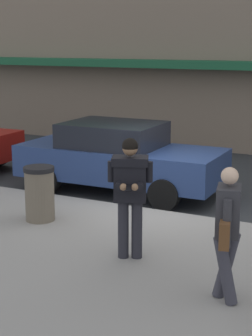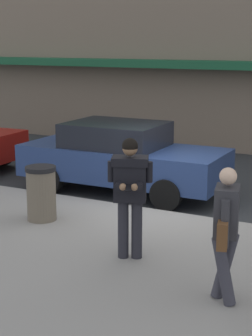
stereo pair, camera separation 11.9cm
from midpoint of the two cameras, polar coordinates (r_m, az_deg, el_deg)
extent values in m
plane|color=#2B2D30|center=(10.96, 3.42, -4.66)|extent=(80.00, 80.00, 0.00)
cube|color=gray|center=(8.11, 1.80, -10.56)|extent=(32.00, 5.30, 0.14)
cube|color=silver|center=(10.67, 8.48, -5.26)|extent=(28.00, 0.12, 0.01)
cube|color=navy|center=(12.35, -0.85, 0.58)|extent=(4.53, 1.89, 0.70)
cube|color=black|center=(12.32, -1.60, 3.43)|extent=(2.09, 1.67, 0.52)
cylinder|color=black|center=(12.66, 6.56, -0.82)|extent=(0.64, 0.23, 0.64)
cylinder|color=black|center=(11.11, 3.59, -2.70)|extent=(0.64, 0.23, 0.64)
cylinder|color=black|center=(13.81, -4.40, 0.38)|extent=(0.64, 0.23, 0.64)
cylinder|color=black|center=(12.41, -8.40, -1.16)|extent=(0.64, 0.23, 0.64)
cylinder|color=#23232B|center=(8.29, 0.70, -6.25)|extent=(0.16, 0.16, 0.88)
cylinder|color=#23232B|center=(8.30, -0.69, -6.22)|extent=(0.16, 0.16, 0.88)
cube|color=black|center=(8.08, 0.00, -1.14)|extent=(0.54, 0.46, 0.64)
cube|color=black|center=(8.02, 0.00, 0.74)|extent=(0.61, 0.52, 0.12)
cylinder|color=black|center=(8.04, 1.92, -0.40)|extent=(0.11, 0.11, 0.30)
cylinder|color=black|center=(7.93, 1.00, -1.71)|extent=(0.21, 0.31, 0.10)
sphere|color=#8C6647|center=(7.80, 0.46, -1.96)|extent=(0.10, 0.10, 0.10)
cylinder|color=black|center=(8.08, -1.91, -0.35)|extent=(0.11, 0.11, 0.30)
cylinder|color=black|center=(7.95, -1.14, -1.68)|extent=(0.21, 0.31, 0.10)
sphere|color=#8C6647|center=(7.81, -0.72, -1.94)|extent=(0.10, 0.10, 0.10)
cube|color=black|center=(7.76, -0.15, -2.03)|extent=(0.13, 0.16, 0.07)
sphere|color=#8C6647|center=(7.95, -0.01, 2.03)|extent=(0.22, 0.22, 0.22)
sphere|color=black|center=(7.95, -0.01, 2.24)|extent=(0.23, 0.23, 0.23)
cylinder|color=#33333D|center=(7.16, 9.68, -9.68)|extent=(0.35, 0.23, 0.87)
cylinder|color=#33333D|center=(7.00, 9.59, -10.24)|extent=(0.35, 0.23, 0.87)
cube|color=#2D2D33|center=(6.83, 9.86, -4.30)|extent=(0.37, 0.48, 0.60)
cylinder|color=#2D2D33|center=(7.10, 9.95, -4.34)|extent=(0.10, 0.10, 0.58)
cylinder|color=#2D2D33|center=(6.62, 9.71, -5.59)|extent=(0.10, 0.10, 0.58)
sphere|color=beige|center=(6.72, 10.00, -0.80)|extent=(0.21, 0.21, 0.21)
cube|color=brown|center=(6.61, 9.47, -6.70)|extent=(0.18, 0.26, 0.32)
cylinder|color=#665B4C|center=(10.12, -9.09, -2.80)|extent=(0.52, 0.52, 0.90)
cylinder|color=black|center=(10.01, -9.19, -0.10)|extent=(0.55, 0.55, 0.08)
camera|label=1|loc=(0.06, -90.42, -0.10)|focal=60.00mm
camera|label=2|loc=(0.06, 89.58, 0.10)|focal=60.00mm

